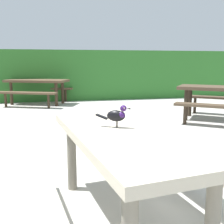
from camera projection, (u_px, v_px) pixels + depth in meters
hedge_wall at (66, 75)px, 9.61m from camera, size 28.00×1.35×1.64m
picnic_table_foreground at (124, 154)px, 2.16m from camera, size 1.91×1.93×0.74m
bird_grackle at (117, 115)px, 2.21m from camera, size 0.26×0.17×0.18m
picnic_table_mid_left at (37, 86)px, 8.39m from camera, size 2.22×2.20×0.74m
picnic_table_mid_right at (222, 95)px, 5.99m from camera, size 2.37×2.37×0.74m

